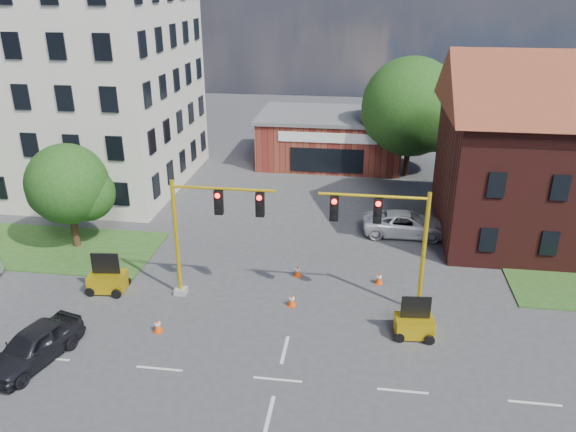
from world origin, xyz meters
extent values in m
plane|color=#3D3D3F|center=(0.00, 0.00, 0.00)|extent=(120.00, 120.00, 0.00)
cube|color=beige|center=(-20.00, 22.00, 10.00)|extent=(18.00, 15.00, 20.00)
cube|color=maroon|center=(0.00, 30.00, 2.00)|extent=(12.00, 8.00, 4.00)
cube|color=#5E5E61|center=(0.00, 30.00, 4.15)|extent=(12.40, 8.40, 0.30)
cube|color=silver|center=(0.00, 25.95, 3.20)|extent=(8.00, 0.10, 0.80)
cube|color=black|center=(0.00, 25.95, 1.30)|extent=(6.00, 0.10, 2.00)
cylinder|color=#331F12|center=(6.50, 27.00, 2.02)|extent=(0.44, 0.44, 4.03)
sphere|color=#1C4114|center=(6.50, 27.00, 5.69)|extent=(7.84, 7.84, 7.84)
sphere|color=#1C4114|center=(8.07, 27.30, 4.77)|extent=(5.49, 5.49, 5.49)
cylinder|color=#331F12|center=(-14.00, 10.50, 1.43)|extent=(0.44, 0.44, 2.86)
sphere|color=#1C4114|center=(-14.00, 10.50, 4.03)|extent=(4.72, 4.72, 4.72)
sphere|color=#1C4114|center=(-13.06, 10.80, 3.38)|extent=(3.30, 3.30, 3.30)
cube|color=gray|center=(-6.00, 6.00, 0.15)|extent=(0.60, 0.60, 0.30)
cylinder|color=yellow|center=(-6.00, 6.00, 3.10)|extent=(0.20, 0.20, 6.20)
cylinder|color=yellow|center=(-3.50, 6.00, 5.90)|extent=(5.00, 0.14, 0.14)
cube|color=black|center=(-3.75, 6.00, 5.20)|extent=(0.40, 0.32, 1.20)
cube|color=black|center=(-1.75, 6.00, 5.20)|extent=(0.40, 0.32, 1.20)
sphere|color=#FF0C07|center=(-3.75, 5.82, 5.60)|extent=(0.24, 0.24, 0.24)
cube|color=gray|center=(6.00, 6.00, 0.15)|extent=(0.60, 0.60, 0.30)
cylinder|color=yellow|center=(6.00, 6.00, 3.10)|extent=(0.20, 0.20, 6.20)
cylinder|color=yellow|center=(3.50, 6.00, 5.90)|extent=(5.00, 0.14, 0.14)
cube|color=black|center=(3.75, 6.00, 5.20)|extent=(0.40, 0.32, 1.20)
cube|color=black|center=(1.75, 6.00, 5.20)|extent=(0.40, 0.32, 1.20)
sphere|color=#FF0C07|center=(3.75, 5.82, 5.60)|extent=(0.24, 0.24, 0.24)
cube|color=yellow|center=(-9.81, 5.74, 0.56)|extent=(1.93, 1.38, 0.91)
cube|color=black|center=(-9.81, 5.74, 1.62)|extent=(1.42, 0.26, 1.11)
cube|color=yellow|center=(5.65, 3.88, 0.52)|extent=(1.80, 1.29, 0.85)
cube|color=black|center=(5.65, 3.88, 1.51)|extent=(1.32, 0.24, 1.04)
cube|color=#E7460C|center=(-5.98, 2.56, 0.02)|extent=(0.38, 0.38, 0.04)
cone|color=#E7460C|center=(-5.98, 2.56, 0.35)|extent=(0.40, 0.40, 0.70)
cylinder|color=silver|center=(-5.98, 2.56, 0.42)|extent=(0.27, 0.27, 0.09)
cube|color=#E7460C|center=(-0.25, 8.63, 0.02)|extent=(0.38, 0.38, 0.04)
cone|color=#E7460C|center=(-0.25, 8.63, 0.35)|extent=(0.40, 0.40, 0.70)
cylinder|color=silver|center=(-0.25, 8.63, 0.42)|extent=(0.27, 0.27, 0.09)
cube|color=#E7460C|center=(-0.17, 5.62, 0.02)|extent=(0.38, 0.38, 0.04)
cone|color=#E7460C|center=(-0.17, 5.62, 0.35)|extent=(0.40, 0.40, 0.70)
cylinder|color=silver|center=(-0.17, 5.62, 0.42)|extent=(0.27, 0.27, 0.09)
cube|color=#E7460C|center=(4.14, 8.44, 0.02)|extent=(0.38, 0.38, 0.04)
cone|color=#E7460C|center=(4.14, 8.44, 0.35)|extent=(0.40, 0.40, 0.70)
cylinder|color=silver|center=(4.14, 8.44, 0.42)|extent=(0.27, 0.27, 0.09)
imported|color=white|center=(5.86, 15.00, 0.75)|extent=(5.42, 2.54, 1.50)
imported|color=black|center=(-10.37, -0.23, 0.78)|extent=(3.00, 4.92, 1.56)
camera|label=1|loc=(2.96, -18.15, 14.99)|focal=35.00mm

